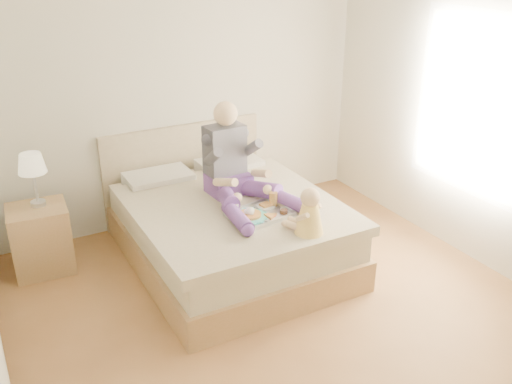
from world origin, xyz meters
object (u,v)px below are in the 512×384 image
nightstand (41,239)px  tray (259,212)px  bed (225,225)px  baby (309,215)px  adult (236,170)px

nightstand → tray: (1.61, -1.05, 0.34)m
bed → nightstand: bearing=159.8°
baby → tray: bearing=86.3°
nightstand → tray: size_ratio=1.11×
nightstand → bed: bearing=-15.7°
bed → tray: size_ratio=3.99×
adult → tray: 0.48m
bed → nightstand: 1.63m
bed → baby: bed is taller
nightstand → baby: bearing=-35.0°
adult → nightstand: bearing=154.4°
bed → baby: (0.28, -0.93, 0.45)m
bed → baby: bearing=-73.2°
bed → baby: size_ratio=5.75×
nightstand → adult: bearing=-16.5°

